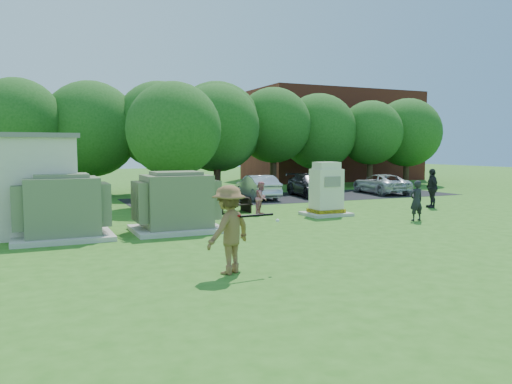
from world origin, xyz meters
name	(u,v)px	position (x,y,z in m)	size (l,w,h in m)	color
ground	(313,248)	(0.00, 0.00, 0.00)	(120.00, 120.00, 0.00)	#2D6619
brick_building	(332,136)	(18.00, 27.00, 4.00)	(15.00, 8.00, 8.00)	maroon
parking_strip	(298,197)	(7.00, 13.50, 0.01)	(20.00, 6.00, 0.01)	#232326
transformer_left	(62,208)	(-6.50, 4.50, 0.97)	(3.00, 2.40, 2.07)	beige
transformer_right	(176,203)	(-2.80, 4.50, 0.97)	(3.00, 2.40, 2.07)	beige
generator_cabinet	(326,192)	(4.13, 5.86, 1.00)	(1.88, 1.54, 2.29)	beige
picnic_table	(232,203)	(0.83, 8.46, 0.41)	(1.54, 1.15, 0.66)	black
batter	(229,230)	(-3.27, -1.76, 1.02)	(1.31, 0.75, 2.03)	brown
person_by_generator	(416,201)	(6.51, 3.00, 0.80)	(0.58, 0.38, 1.60)	black
person_at_picnic	(262,198)	(1.74, 7.30, 0.71)	(0.69, 0.54, 1.43)	#C56877
person_walking_right	(432,188)	(10.26, 6.11, 0.95)	(1.11, 0.46, 1.89)	#222227
car_white	(178,189)	(-0.28, 13.48, 0.71)	(1.67, 4.15, 1.41)	silver
car_silver_a	(257,187)	(4.35, 13.49, 0.68)	(1.44, 4.12, 1.36)	silver
car_dark	(311,185)	(7.76, 13.31, 0.67)	(1.87, 4.61, 1.34)	black
car_silver_b	(381,184)	(12.78, 13.20, 0.62)	(2.06, 4.47, 1.24)	silver
batting_equipment	(256,217)	(-2.66, -1.94, 1.30)	(1.20, 0.15, 0.24)	black
tree_row	(188,128)	(1.75, 18.50, 4.15)	(41.30, 13.30, 7.30)	#47301E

